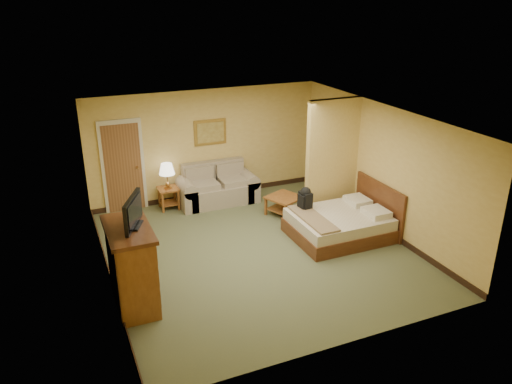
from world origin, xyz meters
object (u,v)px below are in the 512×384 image
loveseat (217,190)px  coffee_table (284,202)px  dresser (132,266)px  bed (342,224)px

loveseat → coffee_table: (1.12, -1.27, 0.01)m
dresser → bed: 4.38m
loveseat → coffee_table: size_ratio=2.07×
coffee_table → dresser: dresser is taller
bed → coffee_table: bearing=113.2°
loveseat → dresser: bearing=-126.9°
dresser → loveseat: bearing=53.1°
coffee_table → dresser: bearing=-149.8°
dresser → bed: (4.30, 0.75, -0.40)m
loveseat → bed: bearing=-57.2°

